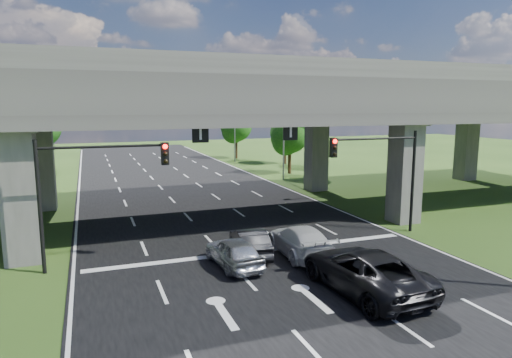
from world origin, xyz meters
TOP-DOWN VIEW (x-y plane):
  - ground at (0.00, 0.00)m, footprint 160.00×160.00m
  - road at (0.00, 10.00)m, footprint 18.00×120.00m
  - overpass at (0.00, 12.00)m, footprint 80.00×15.00m
  - signal_right at (7.82, 3.94)m, footprint 5.76×0.54m
  - signal_left at (-7.82, 3.94)m, footprint 5.76×0.54m
  - streetlight_far at (10.10, 24.00)m, footprint 3.38×0.25m
  - streetlight_beyond at (10.10, 40.00)m, footprint 3.38×0.25m
  - tree_left_near at (-13.95, 26.00)m, footprint 4.50×4.50m
  - tree_left_far at (-12.95, 42.00)m, footprint 4.80×4.80m
  - tree_right_near at (13.05, 28.00)m, footprint 4.20×4.20m
  - tree_right_mid at (16.05, 36.00)m, footprint 3.91×3.90m
  - tree_right_far at (12.05, 44.00)m, footprint 4.50×4.50m
  - car_silver at (-1.80, 1.75)m, footprint 2.02×4.24m
  - car_dark at (-0.57, 3.00)m, footprint 1.98×4.28m
  - car_white at (1.80, 2.17)m, footprint 2.38×5.25m
  - car_trailing at (2.25, -2.78)m, footprint 3.20×6.35m

SIDE VIEW (x-z plane):
  - ground at x=0.00m, z-range 0.00..0.00m
  - road at x=0.00m, z-range 0.00..0.03m
  - car_dark at x=-0.57m, z-range 0.03..1.39m
  - car_silver at x=-1.80m, z-range 0.03..1.43m
  - car_white at x=1.80m, z-range 0.03..1.52m
  - car_trailing at x=2.25m, z-range 0.03..1.75m
  - tree_right_mid at x=16.05m, z-range 0.79..7.55m
  - signal_right at x=7.82m, z-range 1.19..7.19m
  - signal_left at x=-7.82m, z-range 1.19..7.19m
  - tree_right_near at x=13.05m, z-range 0.86..8.14m
  - tree_left_near at x=-13.95m, z-range 0.92..8.72m
  - tree_right_far at x=12.05m, z-range 0.92..8.72m
  - tree_left_far at x=-12.95m, z-range 0.98..9.30m
  - streetlight_far at x=10.10m, z-range 0.85..10.85m
  - streetlight_beyond at x=10.10m, z-range 0.85..10.85m
  - overpass at x=0.00m, z-range 2.92..12.92m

